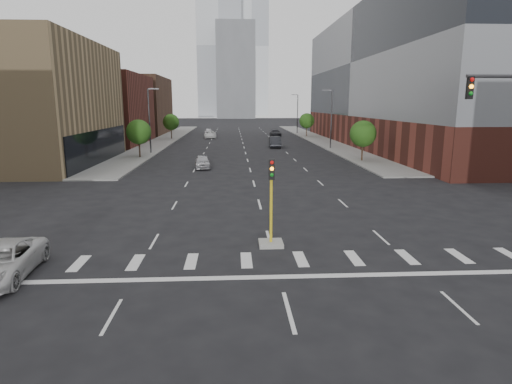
{
  "coord_description": "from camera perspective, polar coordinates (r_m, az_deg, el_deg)",
  "views": [
    {
      "loc": [
        -1.88,
        -11.48,
        7.02
      ],
      "look_at": [
        -0.68,
        10.26,
        2.5
      ],
      "focal_mm": 30.0,
      "sensor_mm": 36.0,
      "label": 1
    }
  ],
  "objects": [
    {
      "name": "building_left_far_a",
      "position": [
        81.61,
        -21.81,
        10.19
      ],
      "size": [
        20.0,
        22.0,
        12.0
      ],
      "primitive_type": "cube",
      "color": "brown",
      "rests_on": "ground"
    },
    {
      "name": "tree_left_far",
      "position": [
        87.4,
        -11.27,
        9.13
      ],
      "size": [
        3.2,
        3.2,
        4.85
      ],
      "color": "#382619",
      "rests_on": "ground"
    },
    {
      "name": "sidewalk_right_far",
      "position": [
        87.4,
        8.05,
        7.06
      ],
      "size": [
        5.0,
        92.0,
        0.15
      ],
      "primitive_type": "cube",
      "color": "gray",
      "rests_on": "ground"
    },
    {
      "name": "car_far_left",
      "position": [
        89.26,
        -6.12,
        7.62
      ],
      "size": [
        2.67,
        5.34,
        1.45
      ],
      "primitive_type": "imported",
      "rotation": [
        0.0,
        0.0,
        0.05
      ],
      "color": "silver",
      "rests_on": "ground"
    },
    {
      "name": "parked_minivan",
      "position": [
        20.47,
        -30.92,
        -7.95
      ],
      "size": [
        2.7,
        5.27,
        1.42
      ],
      "primitive_type": "imported",
      "rotation": [
        0.0,
        0.0,
        0.07
      ],
      "color": "#BEBEBE",
      "rests_on": "ground"
    },
    {
      "name": "car_deep_right",
      "position": [
        94.27,
        2.6,
        7.89
      ],
      "size": [
        2.29,
        5.07,
        1.44
      ],
      "primitive_type": "imported",
      "rotation": [
        0.0,
        0.0,
        0.06
      ],
      "color": "black",
      "rests_on": "ground"
    },
    {
      "name": "ground",
      "position": [
        13.58,
        5.57,
        -19.45
      ],
      "size": [
        400.0,
        400.0,
        0.0
      ],
      "primitive_type": "plane",
      "color": "black",
      "rests_on": "ground"
    },
    {
      "name": "car_mid_right",
      "position": [
        69.95,
        2.55,
        6.67
      ],
      "size": [
        2.0,
        5.26,
        1.71
      ],
      "primitive_type": "imported",
      "rotation": [
        0.0,
        0.0,
        -0.04
      ],
      "color": "#222327",
      "rests_on": "ground"
    },
    {
      "name": "car_near_left",
      "position": [
        47.58,
        -7.16,
        4.02
      ],
      "size": [
        1.99,
        4.28,
        1.42
      ],
      "primitive_type": "imported",
      "rotation": [
        0.0,
        0.0,
        0.08
      ],
      "color": "#ACABB0",
      "rests_on": "ground"
    },
    {
      "name": "median_traffic_signal",
      "position": [
        21.4,
        2.01,
        -4.69
      ],
      "size": [
        1.2,
        1.2,
        4.4
      ],
      "color": "#999993",
      "rests_on": "ground"
    },
    {
      "name": "streetlight_left",
      "position": [
        62.58,
        -13.97,
        9.55
      ],
      "size": [
        1.6,
        0.22,
        9.07
      ],
      "color": "#2D2D30",
      "rests_on": "ground"
    },
    {
      "name": "building_right_main",
      "position": [
        78.16,
        21.17,
        13.89
      ],
      "size": [
        24.0,
        70.0,
        22.0
      ],
      "color": "brown",
      "rests_on": "ground"
    },
    {
      "name": "tower_mid",
      "position": [
        212.02,
        -2.74,
        15.77
      ],
      "size": [
        18.0,
        18.0,
        44.0
      ],
      "primitive_type": "cube",
      "color": "slate",
      "rests_on": "ground"
    },
    {
      "name": "streetlight_right_a",
      "position": [
        68.24,
        9.94,
        9.87
      ],
      "size": [
        1.6,
        0.22,
        9.07
      ],
      "color": "#2D2D30",
      "rests_on": "ground"
    },
    {
      "name": "sidewalk_left_far",
      "position": [
        86.76,
        -11.93,
        6.89
      ],
      "size": [
        5.0,
        92.0,
        0.15
      ],
      "primitive_type": "cube",
      "color": "gray",
      "rests_on": "ground"
    },
    {
      "name": "tower_left",
      "position": [
        233.24,
        -4.89,
        18.58
      ],
      "size": [
        22.0,
        22.0,
        70.0
      ],
      "primitive_type": "cube",
      "color": "#B2B7BC",
      "rests_on": "ground"
    },
    {
      "name": "tree_right_far",
      "position": [
        92.92,
        6.78,
        9.41
      ],
      "size": [
        3.2,
        3.2,
        4.85
      ],
      "color": "#382619",
      "rests_on": "ground"
    },
    {
      "name": "streetlight_right_b",
      "position": [
        102.64,
        5.51,
        10.56
      ],
      "size": [
        1.6,
        0.22,
        9.07
      ],
      "color": "#2D2D30",
      "rests_on": "ground"
    },
    {
      "name": "car_distant",
      "position": [
        99.86,
        -6.38,
        8.03
      ],
      "size": [
        1.89,
        4.17,
        1.39
      ],
      "primitive_type": "imported",
      "rotation": [
        0.0,
        0.0,
        0.06
      ],
      "color": "silver",
      "rests_on": "ground"
    },
    {
      "name": "building_left_far_b",
      "position": [
        106.6,
        -17.38,
        10.93
      ],
      "size": [
        20.0,
        24.0,
        13.0
      ],
      "primitive_type": "cube",
      "color": "brown",
      "rests_on": "ground"
    },
    {
      "name": "tree_left_near",
      "position": [
        57.88,
        -15.38,
        7.73
      ],
      "size": [
        3.2,
        3.2,
        4.85
      ],
      "color": "#382619",
      "rests_on": "ground"
    },
    {
      "name": "building_left_mid",
      "position": [
        57.5,
        -30.13,
        10.16
      ],
      "size": [
        20.0,
        24.0,
        14.0
      ],
      "primitive_type": "cube",
      "color": "tan",
      "rests_on": "ground"
    },
    {
      "name": "tree_right_near",
      "position": [
        53.99,
        14.08,
        7.53
      ],
      "size": [
        3.2,
        3.2,
        4.85
      ],
      "color": "#382619",
      "rests_on": "ground"
    },
    {
      "name": "tower_right",
      "position": [
        273.73,
        -0.68,
        18.65
      ],
      "size": [
        20.0,
        20.0,
        80.0
      ],
      "primitive_type": "cube",
      "color": "#B2B7BC",
      "rests_on": "ground"
    }
  ]
}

